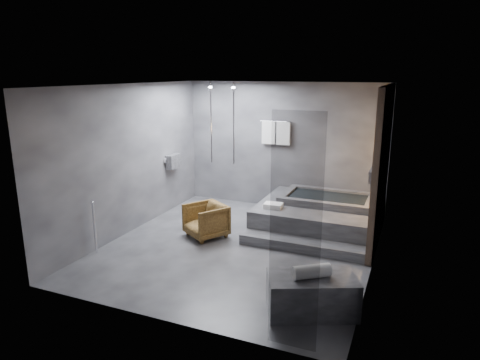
% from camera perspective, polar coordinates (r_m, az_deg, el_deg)
% --- Properties ---
extents(room, '(5.00, 5.04, 2.82)m').
position_cam_1_polar(room, '(7.25, 3.59, 4.07)').
color(room, '#2C2C2F').
rests_on(room, ground).
extents(tub_deck, '(2.20, 2.00, 0.50)m').
position_cam_1_polar(tub_deck, '(8.58, 10.25, -4.73)').
color(tub_deck, '#313134').
rests_on(tub_deck, ground).
extents(tub_step, '(2.20, 0.36, 0.18)m').
position_cam_1_polar(tub_step, '(7.56, 8.20, -8.61)').
color(tub_step, '#313134').
rests_on(tub_step, ground).
extents(concrete_bench, '(1.27, 1.02, 0.50)m').
position_cam_1_polar(concrete_bench, '(5.72, 9.54, -14.80)').
color(concrete_bench, '#353538').
rests_on(concrete_bench, ground).
extents(driftwood_chair, '(0.94, 0.94, 0.63)m').
position_cam_1_polar(driftwood_chair, '(8.03, -4.57, -5.41)').
color(driftwood_chair, '#3F290F').
rests_on(driftwood_chair, ground).
extents(rolled_towel, '(0.49, 0.42, 0.17)m').
position_cam_1_polar(rolled_towel, '(5.53, 9.54, -11.94)').
color(rolled_towel, white).
rests_on(rolled_towel, concrete_bench).
extents(deck_towel, '(0.35, 0.27, 0.09)m').
position_cam_1_polar(deck_towel, '(8.13, 4.45, -3.42)').
color(deck_towel, white).
rests_on(deck_towel, tub_deck).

